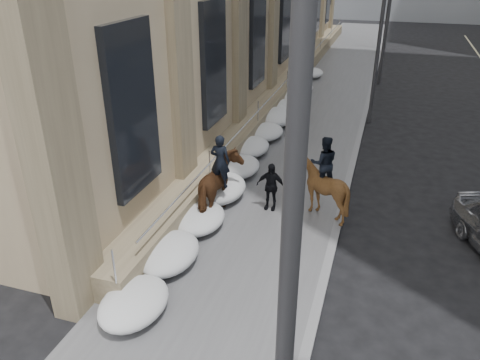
# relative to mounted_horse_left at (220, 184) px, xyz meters

# --- Properties ---
(ground) EXTENTS (140.00, 140.00, 0.00)m
(ground) POSITION_rel_mounted_horse_left_xyz_m (1.08, -2.98, -1.15)
(ground) COLOR black
(ground) RESTS_ON ground
(sidewalk) EXTENTS (5.00, 80.00, 0.12)m
(sidewalk) POSITION_rel_mounted_horse_left_xyz_m (1.08, 7.02, -1.09)
(sidewalk) COLOR #4F4F52
(sidewalk) RESTS_ON ground
(curb) EXTENTS (0.24, 80.00, 0.12)m
(curb) POSITION_rel_mounted_horse_left_xyz_m (3.70, 7.02, -1.09)
(curb) COLOR slate
(curb) RESTS_ON ground
(streetlight_near) EXTENTS (1.71, 0.24, 8.00)m
(streetlight_near) POSITION_rel_mounted_horse_left_xyz_m (3.82, -8.98, 3.43)
(streetlight_near) COLOR #2D2D30
(streetlight_near) RESTS_ON ground
(streetlight_mid) EXTENTS (1.71, 0.24, 8.00)m
(streetlight_mid) POSITION_rel_mounted_horse_left_xyz_m (3.82, 11.02, 3.43)
(streetlight_mid) COLOR #2D2D30
(streetlight_mid) RESTS_ON ground
(traffic_signal) EXTENTS (4.10, 0.22, 6.00)m
(traffic_signal) POSITION_rel_mounted_horse_left_xyz_m (3.15, 19.02, 2.85)
(traffic_signal) COLOR #2D2D30
(traffic_signal) RESTS_ON ground
(snow_bank) EXTENTS (1.70, 18.10, 0.76)m
(snow_bank) POSITION_rel_mounted_horse_left_xyz_m (-0.34, 5.13, -0.68)
(snow_bank) COLOR silver
(snow_bank) RESTS_ON sidewalk
(mounted_horse_left) EXTENTS (1.10, 2.30, 2.63)m
(mounted_horse_left) POSITION_rel_mounted_horse_left_xyz_m (0.00, 0.00, 0.00)
(mounted_horse_left) COLOR #412513
(mounted_horse_left) RESTS_ON sidewalk
(mounted_horse_right) EXTENTS (1.96, 2.08, 2.60)m
(mounted_horse_right) POSITION_rel_mounted_horse_left_xyz_m (3.05, 0.96, 0.04)
(mounted_horse_right) COLOR #442A13
(mounted_horse_right) RESTS_ON sidewalk
(pedestrian) EXTENTS (0.94, 0.40, 1.60)m
(pedestrian) POSITION_rel_mounted_horse_left_xyz_m (1.45, 0.80, -0.23)
(pedestrian) COLOR black
(pedestrian) RESTS_ON sidewalk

